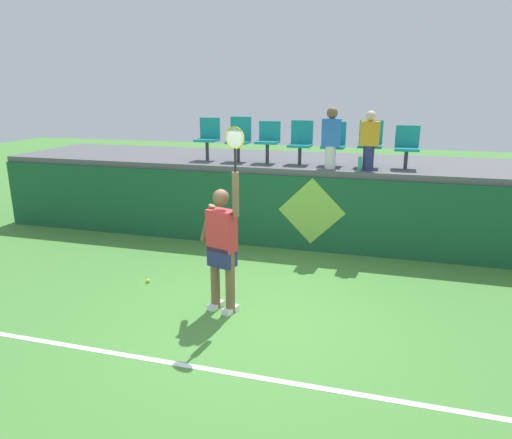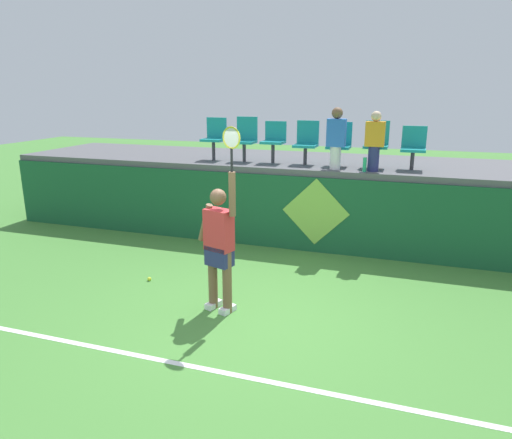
{
  "view_description": "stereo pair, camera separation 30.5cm",
  "coord_description": "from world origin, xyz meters",
  "px_view_note": "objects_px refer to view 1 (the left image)",
  "views": [
    {
      "loc": [
        1.69,
        -5.59,
        3.0
      ],
      "look_at": [
        -0.2,
        1.04,
        1.08
      ],
      "focal_mm": 32.82,
      "sensor_mm": 36.0,
      "label": 1
    },
    {
      "loc": [
        1.98,
        -5.5,
        3.0
      ],
      "look_at": [
        -0.2,
        1.04,
        1.08
      ],
      "focal_mm": 32.82,
      "sensor_mm": 36.0,
      "label": 2
    }
  ],
  "objects_px": {
    "stadium_chair_0": "(208,136)",
    "stadium_chair_3": "(301,141)",
    "stadium_chair_2": "(268,139)",
    "spectator_0": "(331,137)",
    "stadium_chair_4": "(334,142)",
    "stadium_chair_5": "(370,141)",
    "spectator_1": "(369,140)",
    "tennis_ball": "(148,281)",
    "stadium_chair_1": "(239,137)",
    "water_bottle": "(360,164)",
    "stadium_chair_6": "(407,145)",
    "tennis_player": "(222,244)"
  },
  "relations": [
    {
      "from": "water_bottle",
      "to": "stadium_chair_2",
      "type": "distance_m",
      "value": 1.98
    },
    {
      "from": "stadium_chair_2",
      "to": "stadium_chair_4",
      "type": "distance_m",
      "value": 1.31
    },
    {
      "from": "water_bottle",
      "to": "stadium_chair_2",
      "type": "relative_size",
      "value": 0.31
    },
    {
      "from": "stadium_chair_0",
      "to": "stadium_chair_3",
      "type": "distance_m",
      "value": 1.96
    },
    {
      "from": "stadium_chair_0",
      "to": "tennis_player",
      "type": "bearing_deg",
      "value": -66.13
    },
    {
      "from": "stadium_chair_3",
      "to": "stadium_chair_5",
      "type": "xyz_separation_m",
      "value": [
        1.34,
        -0.0,
        0.03
      ]
    },
    {
      "from": "tennis_player",
      "to": "stadium_chair_4",
      "type": "bearing_deg",
      "value": 74.06
    },
    {
      "from": "stadium_chair_3",
      "to": "spectator_1",
      "type": "height_order",
      "value": "spectator_1"
    },
    {
      "from": "tennis_player",
      "to": "stadium_chair_0",
      "type": "distance_m",
      "value": 4.06
    },
    {
      "from": "water_bottle",
      "to": "stadium_chair_5",
      "type": "relative_size",
      "value": 0.3
    },
    {
      "from": "stadium_chair_6",
      "to": "tennis_ball",
      "type": "bearing_deg",
      "value": -142.39
    },
    {
      "from": "stadium_chair_2",
      "to": "stadium_chair_3",
      "type": "bearing_deg",
      "value": 0.75
    },
    {
      "from": "stadium_chair_6",
      "to": "spectator_0",
      "type": "distance_m",
      "value": 1.43
    },
    {
      "from": "stadium_chair_0",
      "to": "spectator_1",
      "type": "distance_m",
      "value": 3.33
    },
    {
      "from": "tennis_player",
      "to": "stadium_chair_0",
      "type": "height_order",
      "value": "tennis_player"
    },
    {
      "from": "stadium_chair_5",
      "to": "stadium_chair_2",
      "type": "bearing_deg",
      "value": -179.79
    },
    {
      "from": "stadium_chair_2",
      "to": "spectator_1",
      "type": "bearing_deg",
      "value": -11.77
    },
    {
      "from": "stadium_chair_5",
      "to": "spectator_1",
      "type": "relative_size",
      "value": 0.82
    },
    {
      "from": "tennis_ball",
      "to": "stadium_chair_0",
      "type": "xyz_separation_m",
      "value": [
        -0.09,
        3.0,
        2.02
      ]
    },
    {
      "from": "stadium_chair_2",
      "to": "stadium_chair_3",
      "type": "height_order",
      "value": "stadium_chair_3"
    },
    {
      "from": "stadium_chair_0",
      "to": "stadium_chair_1",
      "type": "distance_m",
      "value": 0.68
    },
    {
      "from": "water_bottle",
      "to": "stadium_chair_6",
      "type": "relative_size",
      "value": 0.33
    },
    {
      "from": "water_bottle",
      "to": "stadium_chair_5",
      "type": "xyz_separation_m",
      "value": [
        0.14,
        0.55,
        0.36
      ]
    },
    {
      "from": "stadium_chair_1",
      "to": "stadium_chair_2",
      "type": "xyz_separation_m",
      "value": [
        0.62,
        -0.01,
        -0.02
      ]
    },
    {
      "from": "tennis_player",
      "to": "tennis_ball",
      "type": "relative_size",
      "value": 38.78
    },
    {
      "from": "stadium_chair_3",
      "to": "stadium_chair_4",
      "type": "xyz_separation_m",
      "value": [
        0.65,
        -0.0,
        -0.01
      ]
    },
    {
      "from": "stadium_chair_2",
      "to": "stadium_chair_6",
      "type": "relative_size",
      "value": 1.04
    },
    {
      "from": "tennis_ball",
      "to": "stadium_chair_3",
      "type": "bearing_deg",
      "value": 57.98
    },
    {
      "from": "stadium_chair_1",
      "to": "spectator_1",
      "type": "height_order",
      "value": "spectator_1"
    },
    {
      "from": "water_bottle",
      "to": "stadium_chair_3",
      "type": "bearing_deg",
      "value": 155.36
    },
    {
      "from": "stadium_chair_5",
      "to": "spectator_0",
      "type": "bearing_deg",
      "value": -149.24
    },
    {
      "from": "stadium_chair_0",
      "to": "stadium_chair_3",
      "type": "height_order",
      "value": "stadium_chair_0"
    },
    {
      "from": "stadium_chair_6",
      "to": "stadium_chair_1",
      "type": "bearing_deg",
      "value": 179.87
    },
    {
      "from": "stadium_chair_0",
      "to": "stadium_chair_2",
      "type": "xyz_separation_m",
      "value": [
        1.3,
        -0.0,
        -0.02
      ]
    },
    {
      "from": "tennis_player",
      "to": "water_bottle",
      "type": "height_order",
      "value": "tennis_player"
    },
    {
      "from": "tennis_player",
      "to": "stadium_chair_5",
      "type": "xyz_separation_m",
      "value": [
        1.72,
        3.59,
        1.06
      ]
    },
    {
      "from": "tennis_ball",
      "to": "stadium_chair_2",
      "type": "xyz_separation_m",
      "value": [
        1.21,
        2.99,
        2.0
      ]
    },
    {
      "from": "stadium_chair_0",
      "to": "stadium_chair_3",
      "type": "xyz_separation_m",
      "value": [
        1.96,
        0.0,
        -0.03
      ]
    },
    {
      "from": "tennis_ball",
      "to": "stadium_chair_3",
      "type": "distance_m",
      "value": 4.06
    },
    {
      "from": "water_bottle",
      "to": "stadium_chair_5",
      "type": "height_order",
      "value": "stadium_chair_5"
    },
    {
      "from": "stadium_chair_0",
      "to": "stadium_chair_4",
      "type": "xyz_separation_m",
      "value": [
        2.61,
        0.0,
        -0.04
      ]
    },
    {
      "from": "stadium_chair_0",
      "to": "stadium_chair_5",
      "type": "height_order",
      "value": "stadium_chair_5"
    },
    {
      "from": "stadium_chair_2",
      "to": "spectator_1",
      "type": "relative_size",
      "value": 0.77
    },
    {
      "from": "stadium_chair_0",
      "to": "stadium_chair_4",
      "type": "bearing_deg",
      "value": 0.07
    },
    {
      "from": "stadium_chair_1",
      "to": "stadium_chair_4",
      "type": "bearing_deg",
      "value": -0.08
    },
    {
      "from": "stadium_chair_2",
      "to": "spectator_0",
      "type": "distance_m",
      "value": 1.38
    },
    {
      "from": "stadium_chair_1",
      "to": "spectator_0",
      "type": "xyz_separation_m",
      "value": [
        1.93,
        -0.42,
        0.1
      ]
    },
    {
      "from": "tennis_ball",
      "to": "stadium_chair_0",
      "type": "bearing_deg",
      "value": 91.65
    },
    {
      "from": "stadium_chair_3",
      "to": "tennis_ball",
      "type": "bearing_deg",
      "value": -122.02
    },
    {
      "from": "stadium_chair_3",
      "to": "water_bottle",
      "type": "bearing_deg",
      "value": -24.64
    }
  ]
}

